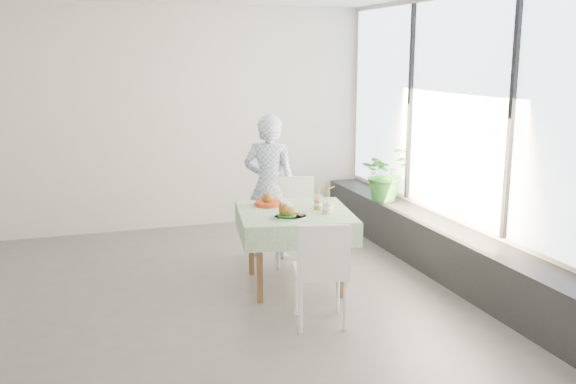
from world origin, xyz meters
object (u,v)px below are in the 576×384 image
object	(u,v)px
chair_far	(295,238)
juice_cup_orange	(318,203)
chair_near	(320,292)
diner	(270,187)
potted_plant	(385,174)
main_dish	(289,212)
cafe_table	(295,240)

from	to	relation	value
chair_far	juice_cup_orange	bearing A→B (deg)	-88.90
chair_near	juice_cup_orange	bearing A→B (deg)	70.32
diner	juice_cup_orange	size ratio (longest dim) A/B	5.91
chair_far	potted_plant	bearing A→B (deg)	19.49
chair_far	chair_near	distance (m)	1.59
main_dish	juice_cup_orange	bearing A→B (deg)	31.41
diner	chair_near	bearing A→B (deg)	117.51
cafe_table	potted_plant	bearing A→B (deg)	36.15
cafe_table	chair_far	xyz separation A→B (m)	(0.22, 0.64, -0.18)
main_dish	potted_plant	xyz separation A→B (m)	(1.63, 1.33, 0.03)
cafe_table	chair_near	xyz separation A→B (m)	(-0.09, -0.92, -0.19)
cafe_table	chair_far	size ratio (longest dim) A/B	1.31
main_dish	potted_plant	distance (m)	2.11
cafe_table	chair_near	distance (m)	0.94
chair_far	main_dish	distance (m)	1.08
diner	main_dish	distance (m)	1.20
chair_far	main_dish	world-z (taller)	chair_far
diner	cafe_table	bearing A→B (deg)	119.19
diner	main_dish	world-z (taller)	diner
cafe_table	chair_near	world-z (taller)	chair_near
chair_far	juice_cup_orange	distance (m)	0.83
chair_far	chair_near	bearing A→B (deg)	-101.34
chair_far	main_dish	xyz separation A→B (m)	(-0.36, -0.88, 0.51)
cafe_table	main_dish	world-z (taller)	main_dish
main_dish	potted_plant	world-z (taller)	potted_plant
main_dish	juice_cup_orange	world-z (taller)	juice_cup_orange
chair_near	potted_plant	xyz separation A→B (m)	(1.58, 2.01, 0.55)
main_dish	diner	bearing A→B (deg)	81.51
chair_near	chair_far	bearing A→B (deg)	78.66
main_dish	juice_cup_orange	size ratio (longest dim) A/B	1.16
potted_plant	main_dish	bearing A→B (deg)	-140.89
chair_far	diner	bearing A→B (deg)	121.20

